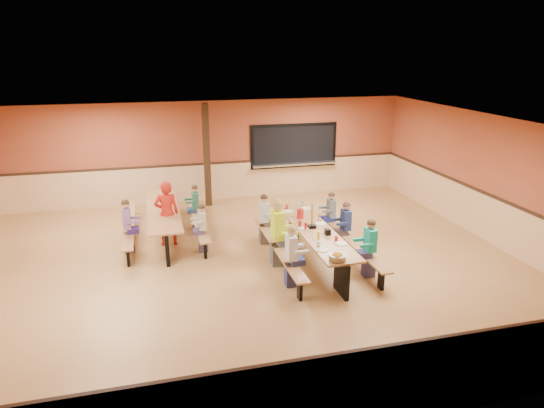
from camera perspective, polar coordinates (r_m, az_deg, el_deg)
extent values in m
plane|color=olive|center=(10.54, -3.28, -7.24)|extent=(12.00, 12.00, 0.00)
cube|color=#9B482D|center=(14.78, -7.20, 6.18)|extent=(12.00, 0.04, 3.00)
cube|color=#9B482D|center=(5.58, 6.84, -14.46)|extent=(12.00, 0.04, 3.00)
cube|color=#9B482D|center=(12.54, 24.59, 2.55)|extent=(0.04, 10.00, 3.00)
cube|color=white|center=(9.65, -3.60, 9.10)|extent=(12.00, 10.00, 0.04)
cube|color=black|center=(15.28, 2.59, 6.88)|extent=(2.60, 0.06, 1.20)
cube|color=silver|center=(15.31, 2.66, 4.72)|extent=(2.70, 0.28, 0.06)
cube|color=black|center=(14.18, -7.68, 5.65)|extent=(0.18, 0.18, 3.00)
cube|color=#9C683E|center=(10.50, 5.09, -3.10)|extent=(0.75, 3.60, 0.04)
cube|color=black|center=(9.33, 8.19, -8.52)|extent=(0.08, 0.60, 0.70)
cube|color=black|center=(12.01, 2.60, -2.18)|extent=(0.08, 0.60, 0.70)
cube|color=#9C683E|center=(10.38, 0.72, -5.00)|extent=(0.26, 3.60, 0.04)
cube|color=black|center=(10.47, 0.72, -6.13)|extent=(0.06, 0.18, 0.41)
cube|color=#9C683E|center=(10.90, 9.15, -4.10)|extent=(0.26, 3.60, 0.04)
cube|color=black|center=(10.98, 9.09, -5.18)|extent=(0.06, 0.18, 0.41)
cube|color=#9C683E|center=(12.14, -12.72, -0.54)|extent=(0.75, 3.60, 0.04)
cube|color=black|center=(10.82, -12.26, -4.93)|extent=(0.08, 0.60, 0.70)
cube|color=black|center=(13.73, -12.87, -0.02)|extent=(0.08, 0.60, 0.70)
cube|color=#9C683E|center=(12.25, -16.48, -2.11)|extent=(0.26, 3.60, 0.04)
cube|color=black|center=(12.33, -16.39, -3.10)|extent=(0.06, 0.18, 0.41)
cube|color=#9C683E|center=(12.28, -8.79, -1.52)|extent=(0.26, 3.60, 0.04)
cube|color=black|center=(12.35, -8.74, -2.50)|extent=(0.06, 0.18, 0.41)
imported|color=#B11D14|center=(11.60, -12.27, -1.07)|extent=(0.58, 0.39, 1.56)
cylinder|color=red|center=(11.11, 3.34, -1.15)|extent=(0.16, 0.16, 0.22)
cube|color=black|center=(10.21, 6.57, -3.26)|extent=(0.10, 0.14, 0.13)
cylinder|color=yellow|center=(9.95, 5.49, -3.68)|extent=(0.06, 0.06, 0.17)
cylinder|color=#B2140F|center=(10.42, 3.98, -2.63)|extent=(0.06, 0.06, 0.17)
cube|color=black|center=(10.58, 4.71, -2.64)|extent=(0.16, 0.16, 0.06)
cube|color=#9C683E|center=(10.48, 4.74, -1.21)|extent=(0.02, 0.09, 0.50)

